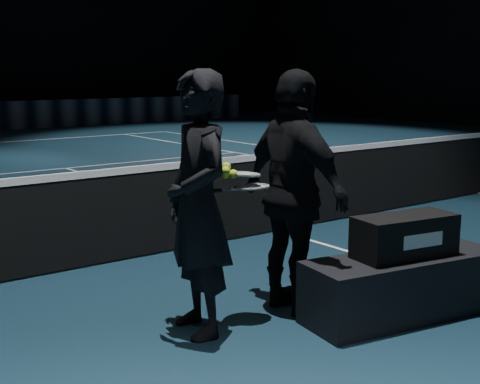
# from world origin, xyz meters

# --- Properties ---
(floor) EXTENTS (36.00, 36.00, 0.00)m
(floor) POSITION_xyz_m (0.00, 0.00, 0.00)
(floor) COLOR black
(floor) RESTS_ON ground
(court_lines) EXTENTS (10.98, 23.78, 0.01)m
(court_lines) POSITION_xyz_m (0.00, 0.00, 0.00)
(court_lines) COLOR white
(court_lines) RESTS_ON floor
(net_mesh) EXTENTS (12.80, 0.02, 0.86)m
(net_mesh) POSITION_xyz_m (0.00, 0.00, 0.45)
(net_mesh) COLOR black
(net_mesh) RESTS_ON floor
(net_tape) EXTENTS (12.80, 0.03, 0.07)m
(net_tape) POSITION_xyz_m (0.00, 0.00, 0.92)
(net_tape) COLOR white
(net_tape) RESTS_ON net_mesh
(player_bench) EXTENTS (1.68, 0.80, 0.48)m
(player_bench) POSITION_xyz_m (-1.03, -2.71, 0.24)
(player_bench) COLOR black
(player_bench) RESTS_ON floor
(racket_bag) EXTENTS (0.85, 0.47, 0.32)m
(racket_bag) POSITION_xyz_m (-1.03, -2.71, 0.65)
(racket_bag) COLOR black
(racket_bag) RESTS_ON player_bench
(bag_signature) EXTENTS (0.37, 0.07, 0.11)m
(bag_signature) POSITION_xyz_m (-1.03, -2.89, 0.65)
(bag_signature) COLOR white
(bag_signature) RESTS_ON racket_bag
(player_a) EXTENTS (0.57, 0.76, 1.91)m
(player_a) POSITION_xyz_m (-2.47, -2.01, 0.96)
(player_a) COLOR black
(player_a) RESTS_ON floor
(player_b) EXTENTS (0.49, 1.13, 1.91)m
(player_b) POSITION_xyz_m (-1.62, -2.10, 0.96)
(player_b) COLOR black
(player_b) RESTS_ON floor
(racket_lower) EXTENTS (0.70, 0.29, 0.03)m
(racket_lower) POSITION_xyz_m (-2.02, -2.06, 1.04)
(racket_lower) COLOR black
(racket_lower) RESTS_ON player_a
(racket_upper) EXTENTS (0.69, 0.24, 0.10)m
(racket_upper) POSITION_xyz_m (-2.07, -2.01, 1.14)
(racket_upper) COLOR black
(racket_upper) RESTS_ON player_b
(tennis_balls) EXTENTS (0.12, 0.10, 0.12)m
(tennis_balls) POSITION_xyz_m (-2.21, -2.03, 1.17)
(tennis_balls) COLOR #9CC329
(tennis_balls) RESTS_ON racket_upper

